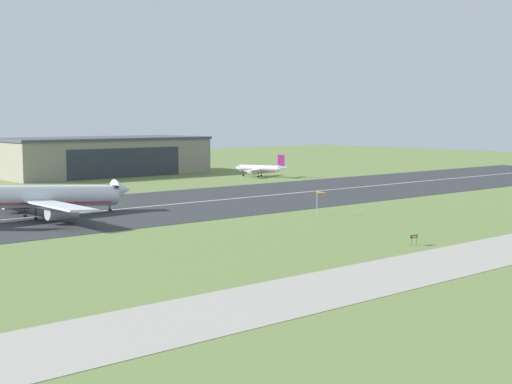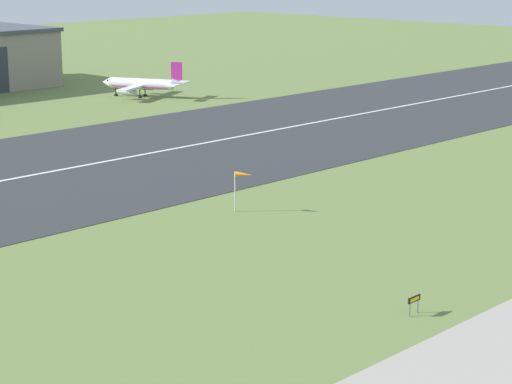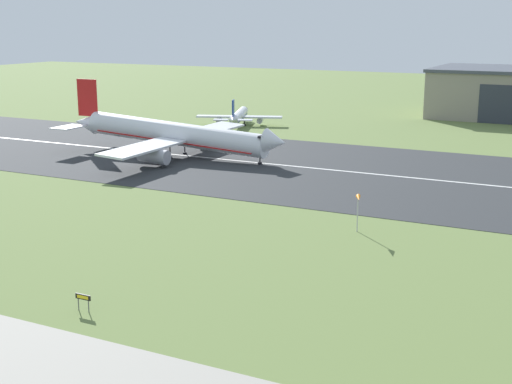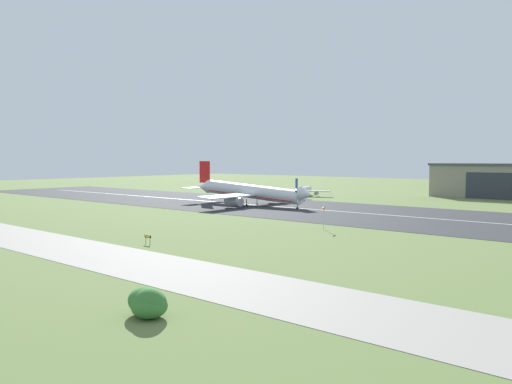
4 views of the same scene
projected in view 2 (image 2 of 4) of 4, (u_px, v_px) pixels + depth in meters
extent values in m
plane|color=olive|center=(301.00, 258.00, 104.95)|extent=(619.57, 619.57, 0.00)
cube|color=#2B2D30|center=(14.00, 179.00, 141.37)|extent=(379.57, 55.94, 0.06)
cube|color=silver|center=(14.00, 178.00, 141.37)|extent=(341.62, 0.70, 0.01)
cylinder|color=silver|center=(141.00, 84.00, 219.68)|extent=(8.51, 14.48, 2.28)
cone|color=silver|center=(107.00, 82.00, 222.26)|extent=(2.94, 2.83, 2.28)
cone|color=silver|center=(178.00, 83.00, 216.89)|extent=(3.03, 3.35, 2.05)
cube|color=black|center=(111.00, 80.00, 221.81)|extent=(2.22, 1.83, 0.44)
cube|color=#991E7A|center=(141.00, 86.00, 219.83)|extent=(7.76, 13.08, 0.20)
cube|color=silver|center=(150.00, 82.00, 224.79)|extent=(8.59, 5.75, 0.40)
cylinder|color=#A8A8B2|center=(147.00, 87.00, 224.54)|extent=(2.55, 3.28, 1.41)
cube|color=silver|center=(130.00, 88.00, 214.94)|extent=(8.59, 5.75, 0.40)
cylinder|color=#A8A8B2|center=(129.00, 92.00, 215.93)|extent=(2.55, 3.28, 1.41)
cube|color=#991E7A|center=(177.00, 71.00, 216.39)|extent=(1.32, 2.36, 3.88)
cube|color=silver|center=(183.00, 82.00, 219.57)|extent=(4.08, 3.46, 0.24)
cube|color=silver|center=(173.00, 85.00, 214.25)|extent=(4.08, 3.46, 0.24)
cylinder|color=black|center=(116.00, 92.00, 222.08)|extent=(0.24, 0.24, 1.86)
cylinder|color=black|center=(116.00, 95.00, 222.24)|extent=(0.84, 0.84, 0.44)
cylinder|color=black|center=(145.00, 92.00, 221.37)|extent=(0.24, 0.24, 1.86)
cylinder|color=black|center=(145.00, 95.00, 221.54)|extent=(0.84, 0.84, 0.44)
cylinder|color=black|center=(140.00, 94.00, 218.84)|extent=(0.24, 0.24, 1.86)
cylinder|color=black|center=(140.00, 97.00, 219.01)|extent=(0.84, 0.84, 0.44)
cylinder|color=#B7B7BC|center=(235.00, 192.00, 123.11)|extent=(0.14, 0.14, 5.07)
cone|color=orange|center=(244.00, 174.00, 122.10)|extent=(1.36, 2.29, 0.60)
cylinder|color=#4C4C51|center=(410.00, 310.00, 88.09)|extent=(0.10, 0.10, 1.20)
cylinder|color=#4C4C51|center=(418.00, 306.00, 88.95)|extent=(0.10, 0.10, 1.20)
cube|color=black|center=(414.00, 299.00, 88.31)|extent=(1.75, 0.12, 0.52)
cube|color=yellow|center=(415.00, 299.00, 88.27)|extent=(1.33, 0.02, 0.31)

